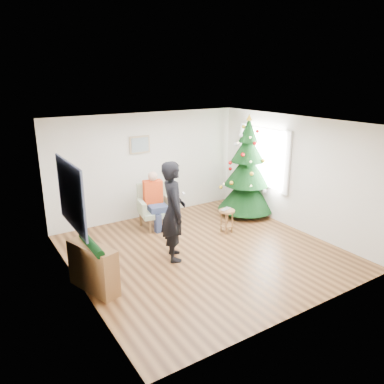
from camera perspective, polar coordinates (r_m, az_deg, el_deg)
floor at (r=7.72m, az=1.79°, el=-9.06°), size 5.00×5.00×0.00m
ceiling at (r=6.97m, az=1.99°, el=10.46°), size 5.00×5.00×0.00m
wall_back at (r=9.34m, az=-6.81°, el=4.00°), size 5.00×0.00×5.00m
wall_front at (r=5.49m, az=16.84°, el=-6.29°), size 5.00×0.00×5.00m
wall_left at (r=6.25m, az=-17.44°, el=-3.43°), size 0.00×5.00×5.00m
wall_right at (r=8.85m, az=15.40°, el=2.74°), size 0.00×5.00×5.00m
window_panel at (r=9.46m, az=10.91°, el=5.22°), size 0.04×1.30×1.40m
curtains at (r=9.44m, az=10.78°, el=5.20°), size 0.05×1.75×1.50m
christmas_tree at (r=9.51m, az=8.37°, el=3.23°), size 1.41×1.41×2.55m
stool at (r=8.55m, az=5.31°, el=-4.42°), size 0.36×0.36×0.54m
laptop at (r=8.45m, az=5.36°, el=-2.69°), size 0.34×0.29×0.02m
armchair at (r=8.87m, az=-5.60°, el=-2.92°), size 0.88×0.83×1.01m
seated_person at (r=8.72m, az=-5.56°, el=-1.14°), size 0.49×0.66×1.33m
standing_man at (r=7.11m, az=-2.85°, el=-2.94°), size 0.68×0.82×1.94m
game_controller at (r=7.08m, az=-1.31°, el=-0.24°), size 0.08×0.13×0.04m
console at (r=6.50m, az=-14.82°, el=-11.10°), size 0.60×1.04×0.80m
garland at (r=6.32m, az=-15.11°, el=-7.74°), size 0.14×0.90×0.14m
tapestry at (r=6.46m, az=-18.02°, el=-0.48°), size 0.03×1.50×1.15m
framed_picture at (r=9.11m, az=-7.97°, el=7.15°), size 0.52×0.05×0.42m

